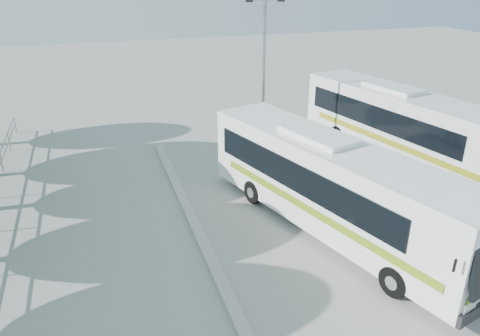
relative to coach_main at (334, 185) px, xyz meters
name	(u,v)px	position (x,y,z in m)	size (l,w,h in m)	color
ground	(261,231)	(-2.54, 0.73, -1.86)	(100.00, 100.00, 0.00)	#969691
kerb_divider	(190,214)	(-4.84, 2.73, -1.79)	(0.40, 16.00, 0.15)	#B2B2AD
coach_main	(334,185)	(0.00, 0.00, 0.00)	(5.73, 12.44, 3.40)	white
coach_adjacent	(405,125)	(6.67, 5.01, 0.04)	(5.00, 12.76, 3.47)	white
lamppost	(264,70)	(0.44, 8.54, 2.51)	(1.94, 0.36, 7.92)	#96989E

